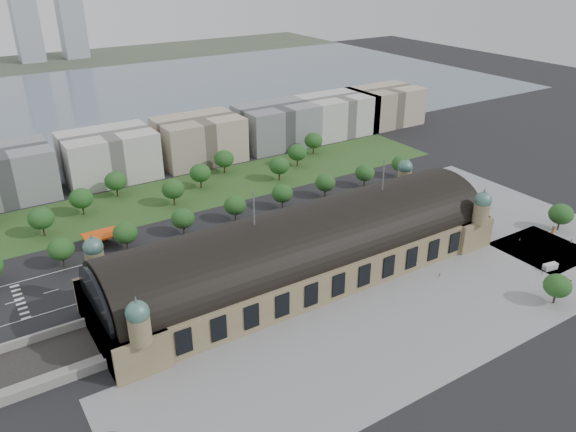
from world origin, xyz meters
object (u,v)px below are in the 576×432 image
parked_car_0 (96,304)px  parked_car_6 (212,268)px  traffic_car_2 (152,270)px  advertising_column (553,230)px  parked_car_1 (132,290)px  petrol_station (103,235)px  parked_car_5 (213,264)px  pedestrian_4 (571,282)px  pedestrian_0 (440,275)px  pedestrian_5 (571,241)px  parked_car_3 (168,282)px  traffic_car_4 (237,245)px  parked_car_2 (173,277)px  bus_west (214,256)px  van_south (550,267)px  bus_east (320,220)px  parked_car_4 (144,289)px  pedestrian_2 (520,240)px  traffic_car_5 (307,211)px  pedestrian_1 (542,273)px  bus_mid (260,237)px

parked_car_0 → parked_car_6: size_ratio=0.85×
traffic_car_2 → advertising_column: 162.81m
parked_car_1 → advertising_column: bearing=47.9°
petrol_station → parked_car_5: bearing=-55.7°
pedestrian_4 → traffic_car_2: bearing=-63.2°
parked_car_0 → pedestrian_0: 119.64m
parked_car_0 → pedestrian_5: 182.99m
parked_car_3 → traffic_car_4: bearing=80.6°
parked_car_6 → pedestrian_4: pedestrian_4 is taller
parked_car_0 → parked_car_2: (27.94, 2.04, 0.00)m
traffic_car_4 → bus_west: size_ratio=0.34×
parked_car_5 → van_south: (103.28, -69.12, 0.36)m
parked_car_0 → pedestrian_4: pedestrian_4 is taller
parked_car_1 → pedestrian_5: (160.63, -60.34, 0.15)m
petrol_station → bus_west: size_ratio=1.08×
parked_car_2 → parked_car_5: (15.90, 0.16, 0.01)m
bus_east → parked_car_4: bearing=98.4°
parked_car_5 → advertising_column: 140.57m
parked_car_3 → bus_east: (73.77, 10.30, 0.77)m
parked_car_3 → parked_car_0: bearing=-117.9°
traffic_car_4 → parked_car_4: (-41.98, -11.22, 0.01)m
parked_car_1 → parked_car_5: size_ratio=0.88×
parked_car_0 → pedestrian_2: size_ratio=3.00×
traffic_car_5 → parked_car_0: parked_car_0 is taller
parked_car_2 → bus_east: bus_east is taller
parked_car_5 → pedestrian_1: parked_car_5 is taller
petrol_station → parked_car_2: bearing=-73.1°
traffic_car_5 → pedestrian_2: bearing=-142.0°
parked_car_0 → pedestrian_4: bearing=41.5°
van_south → advertising_column: advertising_column is taller
parked_car_5 → bus_west: bus_west is taller
parked_car_6 → pedestrian_4: (101.96, -77.25, 0.12)m
traffic_car_4 → pedestrian_0: 78.58m
bus_east → pedestrian_5: 101.66m
parked_car_4 → traffic_car_2: bearing=117.3°
traffic_car_2 → van_south: bearing=57.8°
advertising_column → pedestrian_5: (-1.16, -9.02, -0.70)m
traffic_car_5 → pedestrian_2: pedestrian_2 is taller
parked_car_6 → pedestrian_1: size_ratio=3.64×
pedestrian_4 → pedestrian_2: bearing=-139.6°
bus_west → pedestrian_4: 128.81m
parked_car_0 → parked_car_3: size_ratio=1.09×
parked_car_4 → bus_mid: (52.12, 10.47, 1.06)m
parked_car_4 → pedestrian_1: size_ratio=3.00×
pedestrian_2 → pedestrian_5: (16.37, -12.05, 0.05)m
advertising_column → parked_car_0: bearing=164.1°
van_south → pedestrian_1: size_ratio=3.86×
pedestrian_1 → pedestrian_4: pedestrian_4 is taller
parked_car_1 → pedestrian_2: size_ratio=3.17×
parked_car_3 → parked_car_6: size_ratio=0.78×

